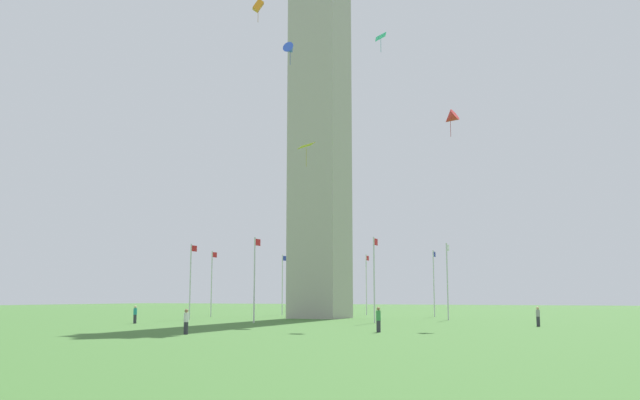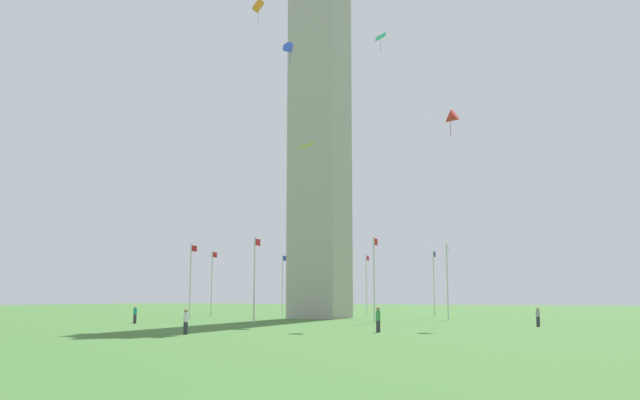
# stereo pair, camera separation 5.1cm
# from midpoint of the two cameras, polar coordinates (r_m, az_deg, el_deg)

# --- Properties ---
(ground_plane) EXTENTS (260.00, 260.00, 0.00)m
(ground_plane) POSITION_cam_midpoint_polar(r_m,az_deg,el_deg) (77.83, 0.02, -9.98)
(ground_plane) COLOR #3D6B2D
(obelisk_monument) EXTENTS (5.79, 5.79, 52.67)m
(obelisk_monument) POSITION_cam_midpoint_polar(r_m,az_deg,el_deg) (81.37, 0.02, 8.89)
(obelisk_monument) COLOR #A8A399
(obelisk_monument) RESTS_ON ground
(flagpole_n) EXTENTS (1.12, 0.14, 8.08)m
(flagpole_n) POSITION_cam_midpoint_polar(r_m,az_deg,el_deg) (91.56, 3.98, -6.92)
(flagpole_n) COLOR silver
(flagpole_n) RESTS_ON ground
(flagpole_ne) EXTENTS (1.12, 0.14, 8.08)m
(flagpole_ne) POSITION_cam_midpoint_polar(r_m,az_deg,el_deg) (91.96, -3.17, -6.93)
(flagpole_ne) COLOR silver
(flagpole_ne) RESTS_ON ground
(flagpole_e) EXTENTS (1.12, 0.14, 8.08)m
(flagpole_e) POSITION_cam_midpoint_polar(r_m,az_deg,el_deg) (85.19, -9.13, -6.74)
(flagpole_e) COLOR silver
(flagpole_e) RESTS_ON ground
(flagpole_se) EXTENTS (1.12, 0.14, 8.08)m
(flagpole_se) POSITION_cam_midpoint_polar(r_m,az_deg,el_deg) (74.08, -10.89, -6.50)
(flagpole_se) COLOR silver
(flagpole_se) RESTS_ON ground
(flagpole_s) EXTENTS (1.12, 0.14, 8.08)m
(flagpole_s) POSITION_cam_midpoint_polar(r_m,az_deg,el_deg) (64.69, -5.54, -6.39)
(flagpole_s) COLOR silver
(flagpole_s) RESTS_ON ground
(flagpole_sw) EXTENTS (1.12, 0.14, 8.08)m
(flagpole_sw) POSITION_cam_midpoint_polar(r_m,az_deg,el_deg) (64.13, 4.64, -6.39)
(flagpole_sw) COLOR silver
(flagpole_sw) RESTS_ON ground
(flagpole_w) EXTENTS (1.12, 0.14, 8.08)m
(flagpole_w) POSITION_cam_midpoint_polar(r_m,az_deg,el_deg) (72.88, 10.77, -6.48)
(flagpole_w) COLOR silver
(flagpole_w) RESTS_ON ground
(flagpole_nw) EXTENTS (1.12, 0.14, 8.08)m
(flagpole_nw) POSITION_cam_midpoint_polar(r_m,az_deg,el_deg) (84.15, 9.65, -6.72)
(flagpole_nw) COLOR silver
(flagpole_nw) RESTS_ON ground
(person_gray_shirt) EXTENTS (0.32, 0.32, 1.61)m
(person_gray_shirt) POSITION_cam_midpoint_polar(r_m,az_deg,el_deg) (59.35, 18.01, -9.38)
(person_gray_shirt) COLOR #2D2D38
(person_gray_shirt) RESTS_ON ground
(person_teal_shirt) EXTENTS (0.32, 0.32, 1.62)m
(person_teal_shirt) POSITION_cam_midpoint_polar(r_m,az_deg,el_deg) (64.86, -15.38, -9.35)
(person_teal_shirt) COLOR #2D2D38
(person_teal_shirt) RESTS_ON ground
(person_green_shirt) EXTENTS (0.32, 0.32, 1.73)m
(person_green_shirt) POSITION_cam_midpoint_polar(r_m,az_deg,el_deg) (47.54, 4.98, -10.07)
(person_green_shirt) COLOR #2D2D38
(person_green_shirt) RESTS_ON ground
(person_white_shirt) EXTENTS (0.32, 0.32, 1.64)m
(person_white_shirt) POSITION_cam_midpoint_polar(r_m,az_deg,el_deg) (45.58, -11.27, -10.09)
(person_white_shirt) COLOR #2D2D38
(person_white_shirt) RESTS_ON ground
(kite_red_delta) EXTENTS (1.47, 1.78, 2.55)m
(kite_red_delta) POSITION_cam_midpoint_polar(r_m,az_deg,el_deg) (63.07, 11.00, 6.81)
(kite_red_delta) COLOR red
(kite_orange_box) EXTENTS (1.16, 1.33, 2.47)m
(kite_orange_box) POSITION_cam_midpoint_polar(r_m,az_deg,el_deg) (72.68, -5.25, 16.07)
(kite_orange_box) COLOR orange
(kite_yellow_diamond) EXTENTS (2.03, 2.03, 2.31)m
(kite_yellow_diamond) POSITION_cam_midpoint_polar(r_m,az_deg,el_deg) (65.42, -1.15, 4.58)
(kite_yellow_diamond) COLOR yellow
(kite_cyan_diamond) EXTENTS (1.54, 1.47, 1.99)m
(kite_cyan_diamond) POSITION_cam_midpoint_polar(r_m,az_deg,el_deg) (71.89, 5.18, 13.57)
(kite_cyan_diamond) COLOR #33C6D1
(kite_blue_delta) EXTENTS (1.22, 1.09, 2.13)m
(kite_blue_delta) POSITION_cam_midpoint_polar(r_m,az_deg,el_deg) (64.24, -2.53, 12.61)
(kite_blue_delta) COLOR blue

